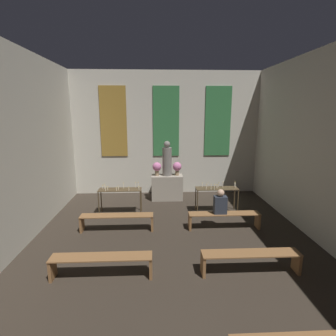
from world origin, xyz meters
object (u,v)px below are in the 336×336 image
object	(u,v)px
candle_rack_left	(120,192)
pew_back_left	(117,219)
candle_rack_right	(217,191)
flower_vase_right	(177,167)
flower_vase_left	(157,167)
pew_back_right	(224,217)
altar	(167,187)
pew_third_right	(251,258)
statue	(167,160)
pew_third_left	(102,262)
person_seated	(220,203)

from	to	relation	value
candle_rack_left	pew_back_left	bearing A→B (deg)	-87.10
candle_rack_right	flower_vase_right	bearing A→B (deg)	131.01
flower_vase_right	flower_vase_left	bearing A→B (deg)	180.00
candle_rack_left	pew_back_right	distance (m)	3.44
altar	flower_vase_right	distance (m)	0.89
pew_third_right	pew_back_left	bearing A→B (deg)	144.84
statue	pew_back_right	size ratio (longest dim) A/B	0.64
flower_vase_left	candle_rack_left	distance (m)	1.95
flower_vase_left	pew_back_left	world-z (taller)	flower_vase_left
flower_vase_left	pew_third_left	size ratio (longest dim) A/B	0.25
statue	person_seated	size ratio (longest dim) A/B	1.84
candle_rack_left	pew_back_right	size ratio (longest dim) A/B	0.68
pew_third_left	pew_third_right	world-z (taller)	same
pew_back_right	person_seated	xyz separation A→B (m)	(-0.13, -0.00, 0.44)
altar	flower_vase_right	world-z (taller)	flower_vase_right
flower_vase_right	candle_rack_left	world-z (taller)	flower_vase_right
candle_rack_left	pew_back_right	world-z (taller)	candle_rack_left
pew_back_left	person_seated	xyz separation A→B (m)	(2.97, -0.00, 0.44)
person_seated	pew_back_left	bearing A→B (deg)	180.00
flower_vase_right	pew_back_right	size ratio (longest dim) A/B	0.25
candle_rack_right	person_seated	world-z (taller)	person_seated
flower_vase_right	person_seated	bearing A→B (deg)	-69.08
flower_vase_right	pew_back_left	distance (m)	3.45
altar	pew_third_right	distance (m)	5.13
pew_third_right	candle_rack_right	bearing A→B (deg)	88.89
pew_back_left	pew_back_right	size ratio (longest dim) A/B	1.00
pew_third_left	pew_back_right	xyz separation A→B (m)	(3.10, 2.18, 0.00)
flower_vase_left	pew_back_right	world-z (taller)	flower_vase_left
candle_rack_right	pew_third_left	world-z (taller)	candle_rack_right
pew_third_right	pew_back_right	xyz separation A→B (m)	(0.00, 2.18, 0.00)
statue	pew_third_right	size ratio (longest dim) A/B	0.64
altar	pew_third_left	world-z (taller)	altar
altar	candle_rack_left	size ratio (longest dim) A/B	0.84
altar	person_seated	xyz separation A→B (m)	(1.42, -2.70, 0.31)
pew_back_right	pew_third_left	bearing A→B (deg)	-144.84
statue	flower_vase_right	size ratio (longest dim) A/B	2.57
candle_rack_right	person_seated	bearing A→B (deg)	-98.69
altar	pew_back_right	bearing A→B (deg)	-60.18
candle_rack_left	person_seated	size ratio (longest dim) A/B	1.96
altar	pew_back_left	bearing A→B (deg)	-119.82
candle_rack_left	person_seated	xyz separation A→B (m)	(3.03, -1.29, 0.05)
flower_vase_right	pew_third_left	world-z (taller)	flower_vase_right
flower_vase_right	pew_third_left	bearing A→B (deg)	-111.61
flower_vase_left	pew_back_right	size ratio (longest dim) A/B	0.25
altar	pew_back_left	distance (m)	3.12
pew_third_right	person_seated	bearing A→B (deg)	93.40
flower_vase_left	pew_third_right	xyz separation A→B (m)	(1.94, -4.88, -0.93)
altar	pew_third_right	size ratio (longest dim) A/B	0.58
pew_third_left	pew_back_right	world-z (taller)	same
flower_vase_left	flower_vase_right	bearing A→B (deg)	0.00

